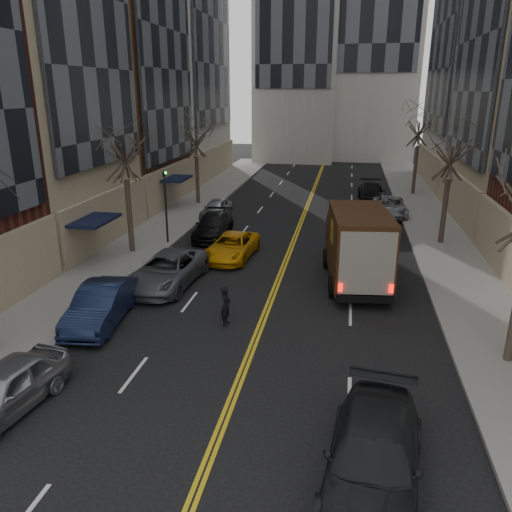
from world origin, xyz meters
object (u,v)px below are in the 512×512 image
Objects in this scene: taxi at (232,246)px; pedestrian at (226,306)px; observer_sedan at (373,457)px; ups_truck at (357,247)px.

pedestrian reaches higher than taxi.
observer_sedan is 9.35m from pedestrian.
taxi is 2.94× the size of pedestrian.
taxi is 8.27m from pedestrian.
ups_truck is 7.54m from pedestrian.
ups_truck is at bearing -41.17° from pedestrian.
ups_truck is 4.27× the size of pedestrian.
taxi is (-7.02, 15.75, -0.12)m from observer_sedan.
observer_sedan is 17.24m from taxi.
observer_sedan is 1.18× the size of taxi.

